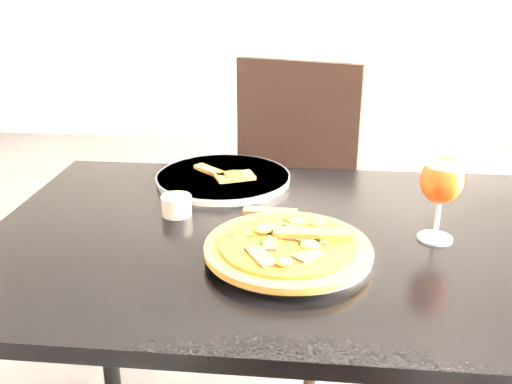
# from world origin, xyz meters

# --- Properties ---
(dining_table) EXTENTS (1.22, 0.82, 0.75)m
(dining_table) POSITION_xyz_m (0.10, -0.21, 0.66)
(dining_table) COLOR black
(dining_table) RESTS_ON ground
(chair_far) EXTENTS (0.56, 0.56, 0.97)m
(chair_far) POSITION_xyz_m (0.08, 0.49, 0.53)
(chair_far) COLOR black
(chair_far) RESTS_ON ground
(plate_main) EXTENTS (0.31, 0.31, 0.01)m
(plate_main) POSITION_xyz_m (0.13, -0.31, 0.76)
(plate_main) COLOR white
(plate_main) RESTS_ON dining_table
(pizza) EXTENTS (0.31, 0.31, 0.03)m
(pizza) POSITION_xyz_m (0.12, -0.32, 0.78)
(pizza) COLOR brown
(pizza) RESTS_ON plate_main
(plate_second) EXTENTS (0.37, 0.37, 0.02)m
(plate_second) POSITION_xyz_m (-0.06, 0.07, 0.76)
(plate_second) COLOR white
(plate_second) RESTS_ON dining_table
(crust_scraps) EXTENTS (0.17, 0.13, 0.01)m
(crust_scraps) POSITION_xyz_m (-0.05, 0.06, 0.77)
(crust_scraps) COLOR brown
(crust_scraps) RESTS_ON plate_second
(loose_crust) EXTENTS (0.12, 0.03, 0.01)m
(loose_crust) POSITION_xyz_m (0.07, -0.12, 0.75)
(loose_crust) COLOR brown
(loose_crust) RESTS_ON dining_table
(sauce_cup) EXTENTS (0.06, 0.06, 0.04)m
(sauce_cup) POSITION_xyz_m (-0.13, -0.14, 0.77)
(sauce_cup) COLOR silver
(sauce_cup) RESTS_ON dining_table
(beer_glass) EXTENTS (0.08, 0.08, 0.17)m
(beer_glass) POSITION_xyz_m (0.40, -0.22, 0.87)
(beer_glass) COLOR silver
(beer_glass) RESTS_ON dining_table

